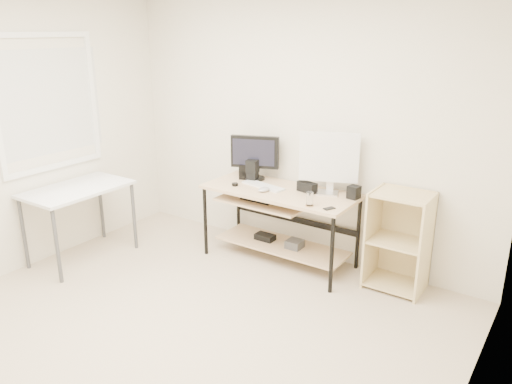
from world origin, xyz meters
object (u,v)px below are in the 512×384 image
object	(u,v)px
white_imac	(329,159)
audio_controller	(243,172)
black_monitor	(255,155)
desk	(278,210)
side_table	(78,195)
shelf_unit	(400,240)

from	to	relation	value
white_imac	audio_controller	xyz separation A→B (m)	(-0.93, -0.06, -0.26)
white_imac	audio_controller	bearing A→B (deg)	162.79
white_imac	audio_controller	distance (m)	0.97
black_monitor	white_imac	size ratio (longest dim) A/B	0.82
desk	audio_controller	xyz separation A→B (m)	(-0.47, 0.08, 0.29)
side_table	black_monitor	bearing A→B (deg)	43.51
side_table	desk	bearing A→B (deg)	32.65
side_table	white_imac	distance (m)	2.47
desk	black_monitor	size ratio (longest dim) A/B	3.13
side_table	shelf_unit	size ratio (longest dim) A/B	1.11
desk	audio_controller	bearing A→B (deg)	170.30
desk	audio_controller	world-z (taller)	audio_controller
desk	white_imac	bearing A→B (deg)	17.62
side_table	audio_controller	xyz separation A→B (m)	(1.18, 1.14, 0.16)
side_table	black_monitor	distance (m)	1.79
audio_controller	shelf_unit	bearing A→B (deg)	-18.88
desk	shelf_unit	xyz separation A→B (m)	(1.18, 0.16, -0.09)
desk	black_monitor	bearing A→B (deg)	157.79
desk	shelf_unit	bearing A→B (deg)	7.77
black_monitor	audio_controller	bearing A→B (deg)	-164.37
side_table	shelf_unit	world-z (taller)	shelf_unit
black_monitor	shelf_unit	bearing A→B (deg)	-20.66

